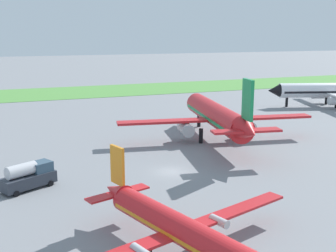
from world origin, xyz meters
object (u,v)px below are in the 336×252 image
Objects in this scene: airplane_foreground_turboprop at (178,228)px; fuel_truck_near_gate at (29,176)px; airplane_parked_jet_far at (328,90)px; airplane_midfield_jet at (217,116)px.

fuel_truck_near_gate is (-10.48, 21.37, -1.26)m from airplane_foreground_turboprop.
airplane_parked_jet_far is 4.49× the size of fuel_truck_near_gate.
fuel_truck_near_gate is (-31.51, -12.69, -2.76)m from airplane_midfield_jet.
airplane_midfield_jet reaches higher than airplane_parked_jet_far.
airplane_parked_jet_far is 0.91× the size of airplane_midfield_jet.
airplane_parked_jet_far is at bearing -3.34° from fuel_truck_near_gate.
airplane_foreground_turboprop is at bearing 157.79° from airplane_midfield_jet.
airplane_parked_jet_far reaches higher than fuel_truck_near_gate.
airplane_foreground_turboprop is 83.93m from airplane_parked_jet_far.
airplane_foreground_turboprop is at bearing 57.85° from airplane_parked_jet_far.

